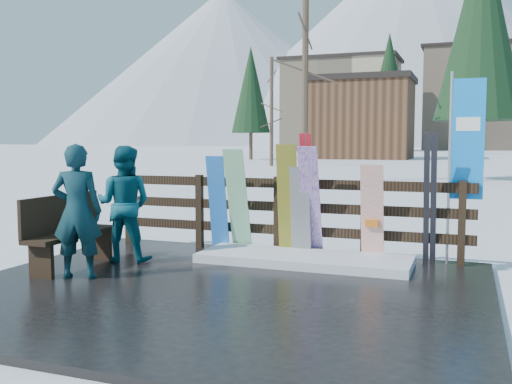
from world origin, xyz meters
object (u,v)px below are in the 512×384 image
at_px(bench, 68,229).
at_px(snowboard_5, 372,214).
at_px(person_back, 124,204).
at_px(snowboard_3, 310,203).
at_px(snowboard_4, 300,212).
at_px(snowboard_0, 218,204).
at_px(snowboard_1, 238,201).
at_px(rental_flag, 463,146).
at_px(snowboard_2, 288,201).
at_px(person_front, 77,211).

xyz_separation_m(bench, snowboard_5, (3.71, 1.73, 0.16)).
bearing_deg(person_back, snowboard_3, -168.05).
bearing_deg(snowboard_4, person_back, -153.58).
relative_size(snowboard_0, person_back, 0.91).
relative_size(snowboard_5, person_back, 0.85).
relative_size(snowboard_0, snowboard_3, 0.89).
height_order(snowboard_1, rental_flag, rental_flag).
distance_m(bench, snowboard_2, 3.05).
bearing_deg(rental_flag, snowboard_4, -172.92).
xyz_separation_m(snowboard_1, person_back, (-1.26, -1.11, 0.02)).
bearing_deg(person_front, snowboard_0, -134.05).
bearing_deg(person_front, snowboard_4, -156.97).
xyz_separation_m(snowboard_3, person_back, (-2.38, -1.11, 0.00)).
xyz_separation_m(snowboard_0, rental_flag, (3.47, 0.27, 0.88)).
bearing_deg(bench, person_back, 53.50).
bearing_deg(snowboard_5, snowboard_2, -180.00).
distance_m(rental_flag, person_front, 5.06).
distance_m(snowboard_1, person_front, 2.48).
bearing_deg(snowboard_0, snowboard_3, -0.00).
relative_size(bench, snowboard_0, 1.02).
xyz_separation_m(bench, snowboard_3, (2.84, 1.73, 0.29)).
bearing_deg(rental_flag, snowboard_1, -175.09).
distance_m(snowboard_5, person_front, 3.88).
distance_m(snowboard_0, snowboard_5, 2.32).
xyz_separation_m(snowboard_0, person_front, (-0.90, -2.16, 0.09)).
distance_m(snowboard_1, snowboard_5, 2.00).
xyz_separation_m(snowboard_2, person_back, (-2.03, -1.11, -0.01)).
distance_m(bench, snowboard_1, 2.45).
bearing_deg(person_back, person_front, 78.65).
height_order(snowboard_2, person_back, snowboard_2).
distance_m(bench, snowboard_5, 4.10).
distance_m(snowboard_0, snowboard_2, 1.11).
xyz_separation_m(snowboard_0, person_back, (-0.93, -1.11, 0.08)).
relative_size(snowboard_0, snowboard_2, 0.90).
height_order(bench, rental_flag, rental_flag).
bearing_deg(snowboard_1, person_back, -138.64).
bearing_deg(bench, snowboard_3, 31.36).
bearing_deg(snowboard_2, rental_flag, 6.51).
bearing_deg(rental_flag, snowboard_3, -172.40).
height_order(snowboard_5, person_front, person_front).
relative_size(bench, snowboard_1, 0.93).
height_order(snowboard_1, snowboard_2, snowboard_2).
xyz_separation_m(snowboard_3, rental_flag, (2.02, 0.27, 0.80)).
distance_m(snowboard_1, snowboard_2, 0.78).
bearing_deg(snowboard_2, snowboard_0, 180.00).
relative_size(snowboard_1, person_front, 0.98).
bearing_deg(bench, snowboard_0, 51.23).
bearing_deg(snowboard_3, person_back, -155.04).
bearing_deg(person_front, snowboard_3, -158.85).
relative_size(snowboard_3, snowboard_4, 1.25).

